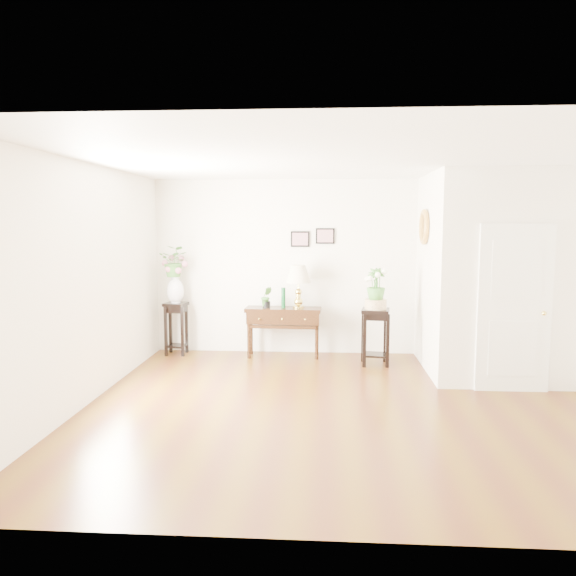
# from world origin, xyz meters

# --- Properties ---
(floor) EXTENTS (6.00, 5.50, 0.02)m
(floor) POSITION_xyz_m (0.00, 0.00, 0.00)
(floor) COLOR #51340C
(floor) RESTS_ON ground
(ceiling) EXTENTS (6.00, 5.50, 0.02)m
(ceiling) POSITION_xyz_m (0.00, 0.00, 2.80)
(ceiling) COLOR white
(ceiling) RESTS_ON ground
(wall_back) EXTENTS (6.00, 0.02, 2.80)m
(wall_back) POSITION_xyz_m (0.00, 2.75, 1.40)
(wall_back) COLOR white
(wall_back) RESTS_ON ground
(wall_front) EXTENTS (6.00, 0.02, 2.80)m
(wall_front) POSITION_xyz_m (0.00, -2.75, 1.40)
(wall_front) COLOR white
(wall_front) RESTS_ON ground
(wall_left) EXTENTS (0.02, 5.50, 2.80)m
(wall_left) POSITION_xyz_m (-3.00, 0.00, 1.40)
(wall_left) COLOR white
(wall_left) RESTS_ON ground
(partition) EXTENTS (1.80, 1.95, 2.80)m
(partition) POSITION_xyz_m (2.10, 1.77, 1.40)
(partition) COLOR white
(partition) RESTS_ON floor
(door) EXTENTS (0.90, 0.05, 2.10)m
(door) POSITION_xyz_m (2.10, 0.78, 1.05)
(door) COLOR white
(door) RESTS_ON floor
(art_print_left) EXTENTS (0.30, 0.02, 0.25)m
(art_print_left) POSITION_xyz_m (-0.65, 2.73, 1.85)
(art_print_left) COLOR black
(art_print_left) RESTS_ON wall_back
(art_print_right) EXTENTS (0.30, 0.02, 0.25)m
(art_print_right) POSITION_xyz_m (-0.25, 2.73, 1.90)
(art_print_right) COLOR black
(art_print_right) RESTS_ON wall_back
(wall_ornament) EXTENTS (0.07, 0.51, 0.51)m
(wall_ornament) POSITION_xyz_m (1.16, 1.90, 2.05)
(wall_ornament) COLOR gold
(wall_ornament) RESTS_ON partition
(console_table) EXTENTS (1.19, 0.44, 0.79)m
(console_table) POSITION_xyz_m (-0.90, 2.40, 0.39)
(console_table) COLOR black
(console_table) RESTS_ON floor
(table_lamp) EXTENTS (0.49, 0.49, 0.68)m
(table_lamp) POSITION_xyz_m (-0.66, 2.40, 1.14)
(table_lamp) COLOR #DBC457
(table_lamp) RESTS_ON console_table
(green_vase) EXTENTS (0.07, 0.07, 0.32)m
(green_vase) POSITION_xyz_m (-0.90, 2.40, 0.96)
(green_vase) COLOR #083C18
(green_vase) RESTS_ON console_table
(potted_plant) EXTENTS (0.20, 0.18, 0.31)m
(potted_plant) POSITION_xyz_m (-1.16, 2.40, 0.94)
(potted_plant) COLOR #3B7B2C
(potted_plant) RESTS_ON console_table
(plant_stand_a) EXTENTS (0.38, 0.38, 0.84)m
(plant_stand_a) POSITION_xyz_m (-2.63, 2.46, 0.42)
(plant_stand_a) COLOR black
(plant_stand_a) RESTS_ON floor
(porcelain_vase) EXTENTS (0.31, 0.31, 0.47)m
(porcelain_vase) POSITION_xyz_m (-2.63, 2.46, 1.06)
(porcelain_vase) COLOR silver
(porcelain_vase) RESTS_ON plant_stand_a
(lily_arrangement) EXTENTS (0.49, 0.44, 0.50)m
(lily_arrangement) POSITION_xyz_m (-2.63, 2.46, 1.49)
(lily_arrangement) COLOR #3B7B2C
(lily_arrangement) RESTS_ON porcelain_vase
(plant_stand_b) EXTENTS (0.45, 0.45, 0.84)m
(plant_stand_b) POSITION_xyz_m (0.50, 2.01, 0.42)
(plant_stand_b) COLOR black
(plant_stand_b) RESTS_ON floor
(ceramic_bowl) EXTENTS (0.39, 0.39, 0.14)m
(ceramic_bowl) POSITION_xyz_m (0.50, 2.01, 0.92)
(ceramic_bowl) COLOR beige
(ceramic_bowl) RESTS_ON plant_stand_b
(narcissus) EXTENTS (0.30, 0.30, 0.49)m
(narcissus) POSITION_xyz_m (0.50, 2.01, 1.20)
(narcissus) COLOR #3B7B2C
(narcissus) RESTS_ON ceramic_bowl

